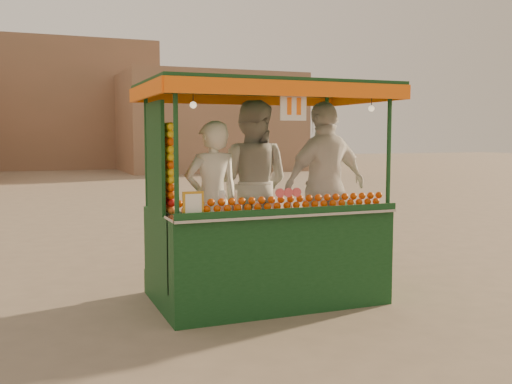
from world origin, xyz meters
name	(u,v)px	position (x,y,z in m)	size (l,w,h in m)	color
ground	(240,301)	(0.00, 0.00, 0.00)	(90.00, 90.00, 0.00)	#6C5E4D
building_right	(209,123)	(7.00, 24.00, 2.50)	(9.00, 6.00, 5.00)	#8C664F
building_center	(25,106)	(-2.00, 30.00, 3.50)	(14.00, 7.00, 7.00)	#8C664F
juice_cart	(262,232)	(0.23, -0.09, 0.77)	(2.62, 1.69, 2.38)	#0F3715
vendor_left	(212,200)	(-0.29, 0.07, 1.12)	(0.66, 0.47, 1.70)	white
vendor_middle	(252,184)	(0.34, 0.52, 1.25)	(1.20, 1.16, 1.95)	beige
vendor_right	(325,186)	(1.07, 0.04, 1.24)	(1.20, 0.69, 1.93)	silver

